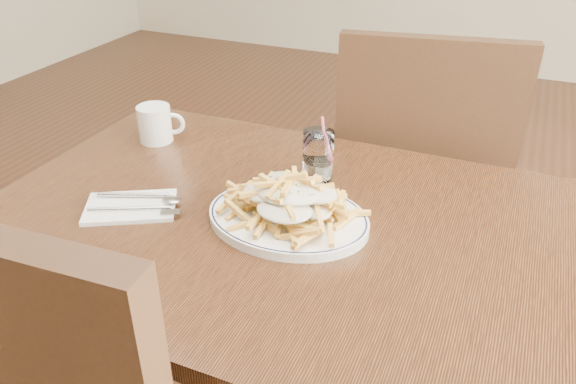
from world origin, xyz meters
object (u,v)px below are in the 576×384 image
at_px(loaded_fries, 288,196).
at_px(water_glass, 318,158).
at_px(table, 281,250).
at_px(coffee_mug, 156,124).
at_px(chair_far, 418,177).
at_px(fries_plate, 288,218).

bearing_deg(loaded_fries, water_glass, 93.62).
distance_m(table, coffee_mug, 0.50).
distance_m(water_glass, coffee_mug, 0.44).
distance_m(chair_far, fries_plate, 0.67).
height_order(water_glass, coffee_mug, water_glass).
relative_size(fries_plate, water_glass, 2.17).
bearing_deg(loaded_fries, fries_plate, 180.00).
distance_m(fries_plate, coffee_mug, 0.50).
relative_size(table, coffee_mug, 10.69).
bearing_deg(water_glass, table, -92.12).
bearing_deg(loaded_fries, coffee_mug, 154.34).
height_order(fries_plate, water_glass, water_glass).
bearing_deg(coffee_mug, table, -25.59).
xyz_separation_m(chair_far, loaded_fries, (-0.15, -0.62, 0.24)).
bearing_deg(chair_far, coffee_mug, -145.85).
xyz_separation_m(table, loaded_fries, (0.02, -0.01, 0.14)).
bearing_deg(water_glass, fries_plate, -86.38).
relative_size(table, loaded_fries, 4.82).
bearing_deg(loaded_fries, table, 152.91).
relative_size(fries_plate, coffee_mug, 2.89).
height_order(table, loaded_fries, loaded_fries).
xyz_separation_m(fries_plate, loaded_fries, (0.00, 0.00, 0.05)).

